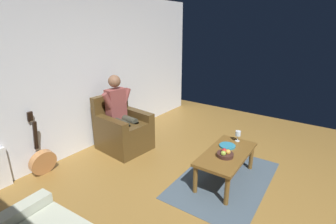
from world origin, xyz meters
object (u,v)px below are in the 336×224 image
Objects in this scene: armchair at (123,131)px; guitar at (42,160)px; coffee_table at (226,157)px; fruit_bowl at (225,154)px; wine_glass_near at (238,134)px; person_seated at (120,110)px; decorative_dish at (227,146)px.

guitar is (1.29, -0.36, -0.11)m from armchair.
coffee_table is 4.97× the size of fruit_bowl.
armchair is 5.80× the size of wine_glass_near.
person_seated is at bearing -89.45° from fruit_bowl.
person_seated reaches higher than fruit_bowl.
armchair reaches higher than coffee_table.
person_seated is at bearing -73.17° from wine_glass_near.
decorative_dish is (-0.18, -0.07, 0.07)m from coffee_table.
guitar is 2.72m from decorative_dish.
person_seated reaches higher than guitar.
person_seated is 1.42m from guitar.
guitar is 5.86× the size of wine_glass_near.
decorative_dish is at bearing 126.30° from guitar.
armchair is 1.98m from wine_glass_near.
decorative_dish is at bearing -159.18° from coffee_table.
decorative_dish is (-1.61, 2.19, 0.22)m from guitar.
guitar is 4.12× the size of decorative_dish.
guitar is 2.94m from wine_glass_near.
wine_glass_near reaches higher than coffee_table.
armchair is 4.08× the size of decorative_dish.
fruit_bowl is (0.12, 0.02, 0.10)m from coffee_table.
guitar is at bearing -57.58° from coffee_table.
guitar reaches higher than armchair.
armchair is at bearing -72.85° from wine_glass_near.
guitar is at bearing -53.70° from decorative_dish.
person_seated is 1.97m from fruit_bowl.
armchair is 1.93m from fruit_bowl.
coffee_table is at bearing -168.20° from fruit_bowl.
coffee_table is (-0.14, 1.93, -0.34)m from person_seated.
person_seated reaches higher than coffee_table.
wine_glass_near is (-0.58, 1.88, 0.21)m from armchair.
wine_glass_near is at bearing 111.68° from person_seated.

